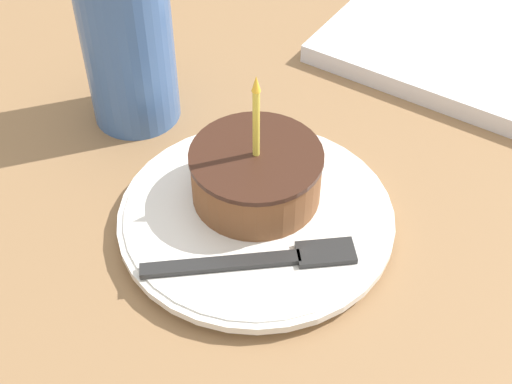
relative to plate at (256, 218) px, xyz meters
name	(u,v)px	position (x,y,z in m)	size (l,w,h in m)	color
ground_plane	(281,227)	(-0.01, -0.03, -0.03)	(2.40, 2.40, 0.04)	olive
plate	(256,218)	(0.00, 0.00, 0.00)	(0.23, 0.23, 0.02)	white
cake_slice	(256,174)	(0.01, -0.02, 0.03)	(0.11, 0.11, 0.12)	brown
fork	(264,258)	(-0.03, 0.04, 0.01)	(0.14, 0.12, 0.00)	#262626
bottle	(128,41)	(0.18, -0.06, 0.07)	(0.08, 0.08, 0.21)	#3F66A5
marble_board	(482,51)	(-0.07, -0.33, 0.00)	(0.32, 0.22, 0.02)	silver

